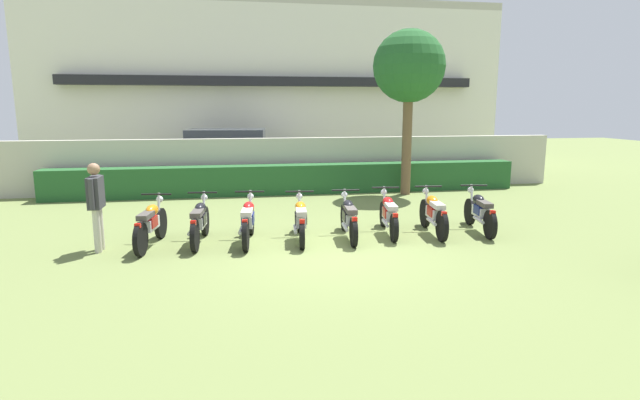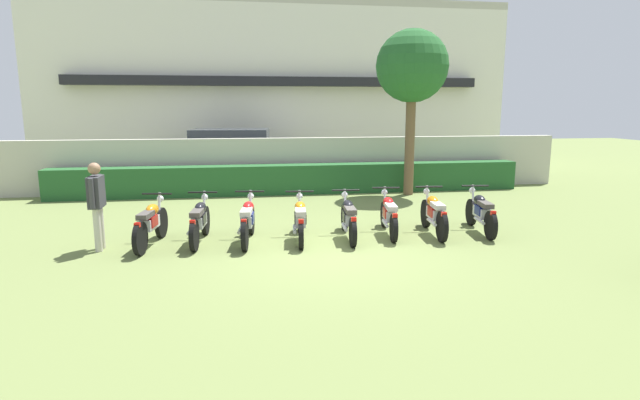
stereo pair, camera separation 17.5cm
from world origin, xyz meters
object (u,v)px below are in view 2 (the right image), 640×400
Objects in this scene: motorcycle_in_row_5 at (389,214)px; inspector_person at (97,199)px; motorcycle_in_row_2 at (248,220)px; motorcycle_in_row_6 at (434,213)px; tree_near_inspector at (412,68)px; motorcycle_in_row_0 at (151,223)px; motorcycle_in_row_4 at (348,217)px; parked_car at (235,156)px; motorcycle_in_row_7 at (481,212)px; motorcycle_in_row_3 at (300,219)px; motorcycle_in_row_1 at (200,221)px.

inspector_person reaches higher than motorcycle_in_row_5.
motorcycle_in_row_6 is at bearing -83.13° from motorcycle_in_row_2.
motorcycle_in_row_0 is at bearing -144.89° from tree_near_inspector.
tree_near_inspector is at bearing -26.40° from motorcycle_in_row_4.
motorcycle_in_row_7 is at bearing -51.46° from parked_car.
motorcycle_in_row_0 is at bearing 8.23° from inspector_person.
tree_near_inspector reaches higher than motorcycle_in_row_7.
motorcycle_in_row_3 is 1.00× the size of motorcycle_in_row_7.
motorcycle_in_row_3 is (-3.97, -4.88, -3.38)m from tree_near_inspector.
motorcycle_in_row_2 reaches higher than motorcycle_in_row_7.
motorcycle_in_row_1 is 5.95m from motorcycle_in_row_7.
motorcycle_in_row_2 is (1.88, -0.01, -0.00)m from motorcycle_in_row_0.
motorcycle_in_row_2 is at bearing 98.89° from motorcycle_in_row_7.
inspector_person reaches higher than motorcycle_in_row_6.
motorcycle_in_row_6 is at bearing -92.44° from motorcycle_in_row_5.
parked_car is at bearing 145.52° from tree_near_inspector.
motorcycle_in_row_1 is 0.96m from motorcycle_in_row_2.
tree_near_inspector is 2.59× the size of motorcycle_in_row_4.
inspector_person is at bearing 96.10° from motorcycle_in_row_4.
motorcycle_in_row_4 is at bearing -68.03° from parked_car.
motorcycle_in_row_7 is at bearing -83.73° from motorcycle_in_row_3.
tree_near_inspector is at bearing -33.42° from motorcycle_in_row_3.
inspector_person is (-4.86, -0.10, 0.55)m from motorcycle_in_row_4.
motorcycle_in_row_0 is at bearing 99.77° from motorcycle_in_row_5.
motorcycle_in_row_6 reaches higher than motorcycle_in_row_5.
motorcycle_in_row_1 is 1.13× the size of inspector_person.
motorcycle_in_row_6 is at bearing -102.85° from tree_near_inspector.
motorcycle_in_row_3 is 1.93m from motorcycle_in_row_5.
motorcycle_in_row_1 reaches higher than motorcycle_in_row_7.
motorcycle_in_row_3 is at bearing 1.65° from inspector_person.
tree_near_inspector is 2.63× the size of motorcycle_in_row_1.
parked_car is 8.99m from inspector_person.
motorcycle_in_row_3 is (1.33, -8.52, -0.50)m from parked_car.
motorcycle_in_row_5 is at bearing 86.02° from motorcycle_in_row_6.
motorcycle_in_row_5 is at bearing 94.47° from motorcycle_in_row_7.
motorcycle_in_row_3 is 3.95m from motorcycle_in_row_7.
tree_near_inspector reaches higher than motorcycle_in_row_4.
motorcycle_in_row_1 is (-0.68, -8.40, -0.49)m from parked_car.
parked_car is 2.46× the size of motorcycle_in_row_0.
tree_near_inspector is 8.35m from motorcycle_in_row_1.
parked_car reaches higher than motorcycle_in_row_1.
motorcycle_in_row_4 is at bearing -84.73° from motorcycle_in_row_3.
parked_car is at bearing 14.63° from motorcycle_in_row_3.
motorcycle_in_row_2 reaches higher than motorcycle_in_row_5.
motorcycle_in_row_4 is 1.01× the size of motorcycle_in_row_5.
motorcycle_in_row_6 is at bearing -84.54° from motorcycle_in_row_4.
motorcycle_in_row_0 is at bearing 95.31° from motorcycle_in_row_3.
inspector_person reaches higher than motorcycle_in_row_1.
motorcycle_in_row_0 reaches higher than motorcycle_in_row_3.
parked_car reaches higher than motorcycle_in_row_6.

